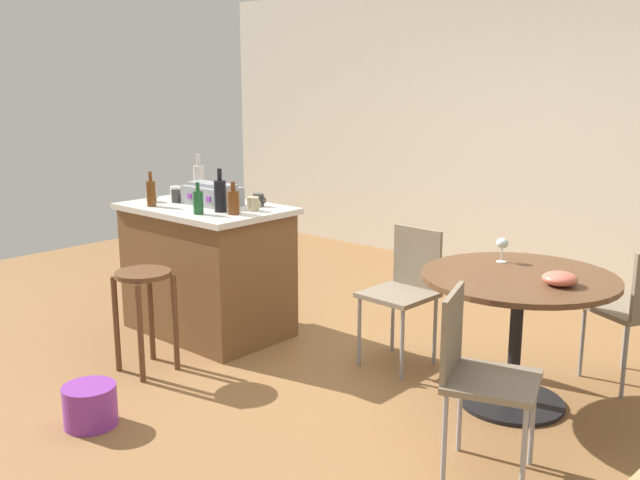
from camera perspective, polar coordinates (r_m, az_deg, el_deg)
ground_plane at (r=4.52m, az=1.61°, el=-10.47°), size 8.80×8.80×0.00m
back_wall at (r=6.68m, az=18.15°, el=8.36°), size 8.00×0.10×2.70m
kitchen_island at (r=5.14m, az=-9.02°, el=-2.31°), size 1.17×0.77×0.92m
wooden_stool at (r=4.51m, az=-13.90°, el=-4.51°), size 0.34×0.34×0.64m
dining_table at (r=4.04m, az=15.55°, el=-5.10°), size 1.05×1.05×0.75m
folding_chair_near at (r=3.32m, az=12.48°, el=-10.07°), size 0.51×0.51×0.86m
folding_chair_far at (r=4.52m, az=24.19°, el=-4.82°), size 0.54×0.54×0.86m
folding_chair_left at (r=4.53m, az=6.84°, el=-3.62°), size 0.42×0.42×0.87m
toolbox at (r=5.06m, az=-8.59°, el=3.63°), size 0.41×0.25×0.15m
bottle_0 at (r=4.77m, az=-8.01°, el=3.58°), size 0.08×0.08×0.29m
bottle_1 at (r=4.68m, az=-6.96°, el=3.07°), size 0.08×0.08×0.21m
bottle_2 at (r=4.71m, az=-9.74°, el=3.03°), size 0.07×0.07×0.21m
bottle_3 at (r=5.50m, az=-9.68°, el=4.80°), size 0.08×0.08×0.31m
bottle_4 at (r=5.08m, az=-13.39°, el=3.70°), size 0.06×0.06×0.24m
cup_0 at (r=5.39m, az=-11.49°, el=3.77°), size 0.11×0.08×0.09m
cup_1 at (r=4.97m, az=-4.94°, el=3.22°), size 0.11×0.08×0.09m
cup_2 at (r=5.28m, az=-13.34°, el=3.46°), size 0.11×0.08×0.08m
cup_3 at (r=4.80m, az=-5.39°, el=2.91°), size 0.12×0.08×0.09m
cup_4 at (r=5.21m, az=-11.42°, el=3.49°), size 0.11×0.07×0.09m
wine_glass at (r=4.22m, az=14.41°, el=-0.32°), size 0.07×0.07×0.14m
serving_bowl at (r=3.84m, az=18.68°, el=-2.95°), size 0.18×0.18×0.07m
plastic_bucket at (r=4.02m, az=-17.95°, el=-12.50°), size 0.28×0.28×0.22m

